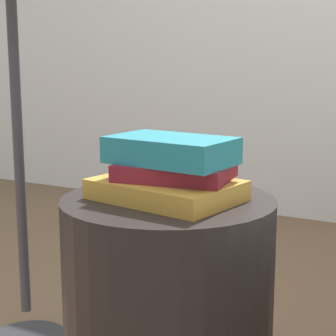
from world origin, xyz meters
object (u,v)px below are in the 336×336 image
side_table (168,321)px  book_teal (170,150)px  book_ochre (168,190)px  book_maroon (175,171)px

side_table → book_teal: book_teal is taller
side_table → book_ochre: book_ochre is taller
side_table → book_maroon: size_ratio=2.43×
book_ochre → book_maroon: bearing=78.6°
side_table → book_teal: size_ratio=2.21×
book_maroon → book_teal: 0.05m
side_table → book_maroon: (0.01, 0.01, 0.34)m
side_table → book_maroon: book_maroon is taller
book_ochre → book_teal: (0.00, 0.00, 0.08)m
book_ochre → book_maroon: 0.04m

